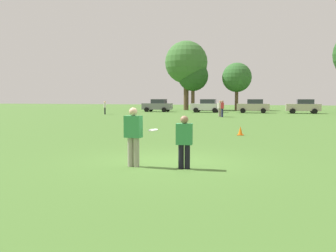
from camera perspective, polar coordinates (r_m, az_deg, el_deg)
The scene contains 15 objects.
ground_plane at distance 10.80m, azimuth -0.11°, elevation -5.84°, with size 192.91×192.91×0.00m, color #47702D.
player_thrower at distance 10.07m, azimuth -5.58°, elevation -1.20°, with size 0.47×0.27×1.67m.
player_defender at distance 9.73m, azimuth 2.62°, elevation -2.13°, with size 0.48×0.33×1.46m.
frisbee at distance 9.94m, azimuth -2.40°, elevation -0.66°, with size 0.27×0.27×0.07m.
traffic_cone at distance 19.02m, azimuth 11.52°, elevation -0.77°, with size 0.32×0.32×0.48m.
parked_car_near_left at distance 51.61m, azimuth -1.68°, elevation 3.32°, with size 4.31×2.42×1.82m.
parked_car_mid_left at distance 49.39m, azimuth 6.23°, elevation 3.25°, with size 4.31×2.42×1.82m.
parked_car_center at distance 48.75m, azimuth 13.56°, elevation 3.13°, with size 4.31×2.42×1.82m.
parked_car_mid_right at distance 49.00m, azimuth 20.87°, elevation 2.97°, with size 4.31×2.42×1.82m.
bystander_sideline_watcher at distance 38.26m, azimuth 8.33°, elevation 2.94°, with size 0.54×0.48×1.70m.
bystander_far_jogger at distance 37.17m, azimuth 8.69°, elevation 2.93°, with size 0.28×0.48×1.73m.
bystander_field_marshal at distance 43.92m, azimuth -10.08°, elevation 3.06°, with size 0.46×0.52×1.63m.
tree_west_oak at distance 59.46m, azimuth 2.94°, elevation 10.10°, with size 6.98×6.98×11.35m.
tree_west_maple at distance 59.09m, azimuth 4.02°, elevation 7.98°, with size 5.01×5.01×8.14m.
tree_center_elm at distance 58.47m, azimuth 10.97°, elevation 7.62°, with size 4.70×4.70×7.64m.
Camera 1 is at (3.46, -10.05, 1.93)m, focal length 38.06 mm.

